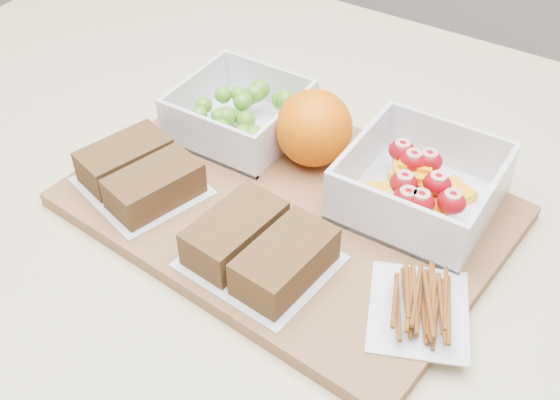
% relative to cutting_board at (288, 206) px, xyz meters
% --- Properties ---
extents(cutting_board, '(0.45, 0.34, 0.02)m').
position_rel_cutting_board_xyz_m(cutting_board, '(0.00, 0.00, 0.00)').
color(cutting_board, brown).
rests_on(cutting_board, counter).
extents(grape_container, '(0.13, 0.13, 0.05)m').
position_rel_cutting_board_xyz_m(grape_container, '(-0.11, 0.07, 0.03)').
color(grape_container, silver).
rests_on(grape_container, cutting_board).
extents(fruit_container, '(0.14, 0.14, 0.06)m').
position_rel_cutting_board_xyz_m(fruit_container, '(0.11, 0.06, 0.03)').
color(fruit_container, silver).
rests_on(fruit_container, cutting_board).
extents(orange, '(0.08, 0.08, 0.08)m').
position_rel_cutting_board_xyz_m(orange, '(-0.01, 0.07, 0.05)').
color(orange, '#DD6105').
rests_on(orange, cutting_board).
extents(sandwich_bag_left, '(0.15, 0.14, 0.04)m').
position_rel_cutting_board_xyz_m(sandwich_bag_left, '(-0.14, -0.06, 0.03)').
color(sandwich_bag_left, silver).
rests_on(sandwich_bag_left, cutting_board).
extents(sandwich_bag_center, '(0.14, 0.12, 0.04)m').
position_rel_cutting_board_xyz_m(sandwich_bag_center, '(0.02, -0.09, 0.03)').
color(sandwich_bag_center, silver).
rests_on(sandwich_bag_center, cutting_board).
extents(pretzel_bag, '(0.12, 0.13, 0.02)m').
position_rel_cutting_board_xyz_m(pretzel_bag, '(0.17, -0.06, 0.02)').
color(pretzel_bag, silver).
rests_on(pretzel_bag, cutting_board).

